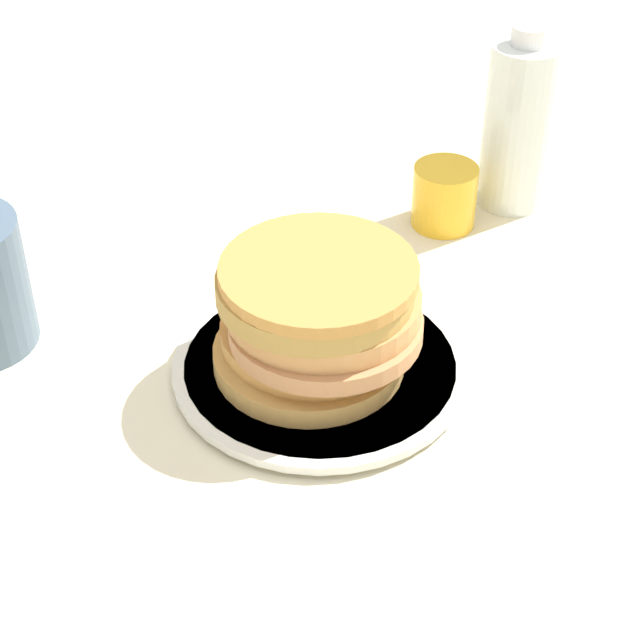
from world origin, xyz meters
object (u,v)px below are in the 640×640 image
pancake_stack (318,315)px  juice_glass (448,197)px  plate (320,367)px  water_bottle_near (519,123)px

pancake_stack → juice_glass: bearing=173.8°
plate → pancake_stack: bearing=-111.6°
plate → pancake_stack: pancake_stack is taller
pancake_stack → water_bottle_near: (-0.32, 0.07, 0.03)m
plate → pancake_stack: size_ratio=1.44×
plate → water_bottle_near: bearing=167.8°
plate → juice_glass: (-0.25, 0.02, 0.02)m
plate → water_bottle_near: size_ratio=1.29×
pancake_stack → juice_glass: pancake_stack is taller
plate → pancake_stack: 0.05m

